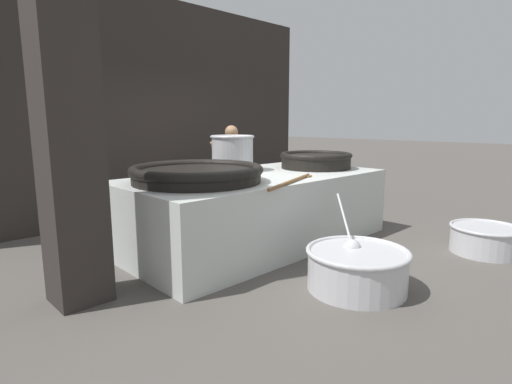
{
  "coord_description": "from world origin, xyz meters",
  "views": [
    {
      "loc": [
        -3.62,
        -3.72,
        1.6
      ],
      "look_at": [
        0.0,
        0.0,
        0.68
      ],
      "focal_mm": 28.0,
      "sensor_mm": 36.0,
      "label": 1
    }
  ],
  "objects_px": {
    "stock_pot": "(232,152)",
    "prep_bowl_meat": "(485,238)",
    "cook": "(231,169)",
    "giant_wok_near": "(197,173)",
    "giant_wok_far": "(316,160)",
    "prep_bowl_vegetables": "(357,267)"
  },
  "relations": [
    {
      "from": "giant_wok_near",
      "to": "stock_pot",
      "type": "xyz_separation_m",
      "value": [
        1.02,
        0.55,
        0.16
      ]
    },
    {
      "from": "cook",
      "to": "prep_bowl_meat",
      "type": "height_order",
      "value": "cook"
    },
    {
      "from": "prep_bowl_vegetables",
      "to": "prep_bowl_meat",
      "type": "xyz_separation_m",
      "value": [
        2.09,
        -0.51,
        -0.03
      ]
    },
    {
      "from": "giant_wok_near",
      "to": "prep_bowl_meat",
      "type": "relative_size",
      "value": 1.84
    },
    {
      "from": "giant_wok_near",
      "to": "giant_wok_far",
      "type": "bearing_deg",
      "value": -2.37
    },
    {
      "from": "giant_wok_near",
      "to": "prep_bowl_meat",
      "type": "distance_m",
      "value": 3.61
    },
    {
      "from": "giant_wok_near",
      "to": "cook",
      "type": "height_order",
      "value": "cook"
    },
    {
      "from": "giant_wok_near",
      "to": "prep_bowl_meat",
      "type": "bearing_deg",
      "value": -41.31
    },
    {
      "from": "prep_bowl_vegetables",
      "to": "prep_bowl_meat",
      "type": "relative_size",
      "value": 1.32
    },
    {
      "from": "stock_pot",
      "to": "cook",
      "type": "xyz_separation_m",
      "value": [
        0.57,
        0.69,
        -0.34
      ]
    },
    {
      "from": "giant_wok_far",
      "to": "cook",
      "type": "bearing_deg",
      "value": 111.72
    },
    {
      "from": "prep_bowl_meat",
      "to": "cook",
      "type": "bearing_deg",
      "value": 106.47
    },
    {
      "from": "stock_pot",
      "to": "prep_bowl_vegetables",
      "type": "xyz_separation_m",
      "value": [
        -0.47,
        -2.36,
        -0.95
      ]
    },
    {
      "from": "prep_bowl_meat",
      "to": "stock_pot",
      "type": "bearing_deg",
      "value": 119.39
    },
    {
      "from": "stock_pot",
      "to": "giant_wok_near",
      "type": "bearing_deg",
      "value": -151.5
    },
    {
      "from": "stock_pot",
      "to": "prep_bowl_meat",
      "type": "bearing_deg",
      "value": -60.61
    },
    {
      "from": "giant_wok_far",
      "to": "stock_pot",
      "type": "bearing_deg",
      "value": 149.62
    },
    {
      "from": "prep_bowl_vegetables",
      "to": "stock_pot",
      "type": "bearing_deg",
      "value": 78.73
    },
    {
      "from": "cook",
      "to": "stock_pot",
      "type": "bearing_deg",
      "value": 46.18
    },
    {
      "from": "prep_bowl_vegetables",
      "to": "prep_bowl_meat",
      "type": "height_order",
      "value": "prep_bowl_vegetables"
    },
    {
      "from": "giant_wok_far",
      "to": "giant_wok_near",
      "type": "bearing_deg",
      "value": 177.63
    },
    {
      "from": "giant_wok_far",
      "to": "prep_bowl_meat",
      "type": "bearing_deg",
      "value": -76.8
    }
  ]
}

